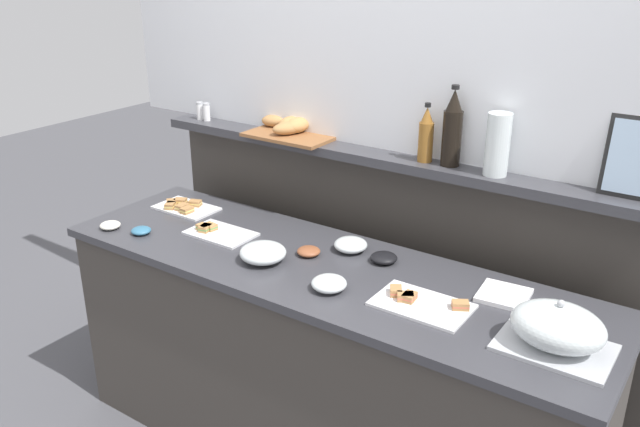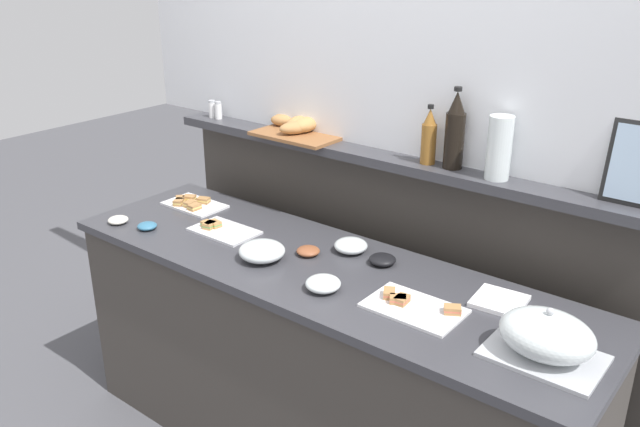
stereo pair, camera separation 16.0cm
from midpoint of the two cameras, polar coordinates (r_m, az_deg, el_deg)
ground_plane at (r=3.48m, az=7.67°, el=-14.60°), size 12.00×12.00×0.00m
buffet_counter at (r=2.80m, az=1.64°, el=-12.93°), size 2.25×0.66×0.92m
back_ledge_unit at (r=3.06m, az=7.39°, el=-5.43°), size 2.30×0.22×1.26m
sandwich_platter_front at (r=2.31m, az=9.97°, el=-7.87°), size 0.33×0.21×0.04m
sandwich_platter_rear at (r=2.88m, az=-6.91°, el=-1.37°), size 0.29×0.18×0.04m
sandwich_platter_side at (r=3.18m, az=-9.46°, el=0.82°), size 0.29×0.18×0.04m
serving_cloche at (r=2.13m, az=20.94°, el=-9.89°), size 0.34×0.24×0.17m
glass_bowl_large at (r=2.38m, az=2.21°, el=-6.11°), size 0.13×0.13×0.05m
glass_bowl_medium at (r=2.68m, az=4.38°, el=-2.83°), size 0.14×0.14×0.05m
glass_bowl_small at (r=2.61m, az=-3.24°, el=-3.32°), size 0.18×0.18×0.07m
condiment_bowl_teal at (r=2.65m, az=0.71°, el=-3.26°), size 0.09×0.09×0.03m
condiment_bowl_dark at (r=2.96m, az=-13.12°, el=-1.07°), size 0.08×0.08×0.03m
condiment_bowl_cream at (r=3.06m, az=-15.50°, el=-0.55°), size 0.09×0.09×0.03m
condiment_bowl_red at (r=2.59m, az=7.15°, el=-3.96°), size 0.11×0.11×0.04m
napkin_stack at (r=2.41m, az=17.00°, el=-7.22°), size 0.18×0.18×0.02m
vinegar_bottle_amber at (r=2.66m, az=11.04°, el=6.39°), size 0.06×0.06×0.24m
wine_bottle_dark at (r=2.61m, az=13.23°, el=6.79°), size 0.08×0.08×0.32m
salt_shaker at (r=3.39m, az=-7.88°, el=8.85°), size 0.03×0.03×0.09m
pepper_shaker at (r=3.36m, az=-7.35°, el=8.76°), size 0.03×0.03×0.09m
bread_basket at (r=3.06m, az=-0.51°, el=7.44°), size 0.42×0.27×0.08m
framed_picture at (r=2.45m, az=27.21°, el=3.77°), size 0.19×0.06×0.28m
water_carafe at (r=2.53m, az=16.89°, el=5.39°), size 0.09×0.09×0.24m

